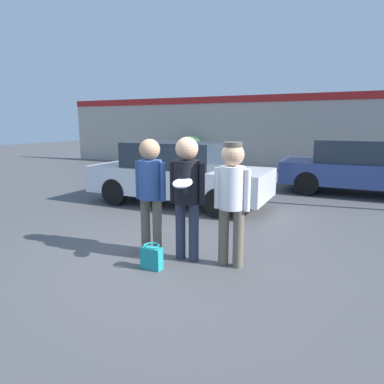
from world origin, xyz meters
The scene contains 9 objects.
ground_plane centered at (0.00, 0.00, 0.00)m, with size 56.00×56.00×0.00m, color #4C4C4F.
storefront_building centered at (0.00, 10.90, 1.66)m, with size 24.00×0.22×3.25m.
person_left centered at (-0.44, 0.06, 1.09)m, with size 0.54×0.37×1.80m.
person_middle_with_frisbee centered at (0.23, -0.01, 1.13)m, with size 0.56×0.61×1.84m.
person_right centered at (0.90, 0.05, 1.08)m, with size 0.52×0.35×1.78m.
parked_car_near centered at (-1.59, 3.17, 0.78)m, with size 4.53×1.78×1.57m.
parked_car_far centered at (2.52, 6.57, 0.78)m, with size 4.25×1.90×1.57m.
shrub centered at (-4.55, 9.99, 0.72)m, with size 1.45×1.45×1.45m.
handbag centered at (-0.06, -0.54, 0.17)m, with size 0.30×0.23×0.36m.
Camera 1 is at (2.40, -4.40, 2.03)m, focal length 32.00 mm.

